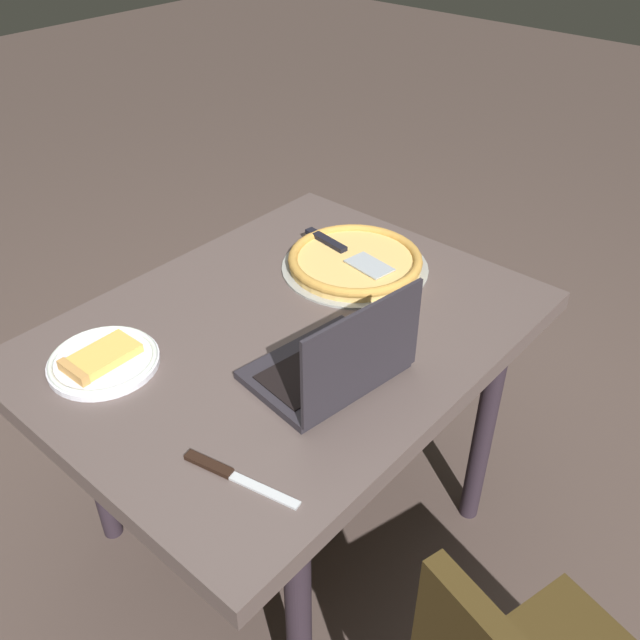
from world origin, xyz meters
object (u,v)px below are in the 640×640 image
pizza_plate (103,360)px  pizza_tray (355,261)px  dining_table (287,351)px  laptop (336,364)px  table_knife (229,474)px

pizza_plate → pizza_tray: bearing=166.8°
dining_table → laptop: bearing=70.9°
laptop → pizza_plate: (0.29, -0.41, -0.03)m
dining_table → laptop: laptop is taller
pizza_tray → laptop: bearing=33.7°
dining_table → pizza_tray: 0.32m
dining_table → pizza_tray: bearing=-172.2°
dining_table → table_knife: (0.39, 0.23, 0.08)m
pizza_plate → pizza_tray: 0.68m
dining_table → pizza_plate: pizza_plate is taller
laptop → table_knife: (0.32, 0.02, -0.04)m
dining_table → pizza_plate: (0.36, -0.20, 0.09)m
table_knife → pizza_tray: bearing=-158.6°
laptop → pizza_tray: size_ratio=0.87×
laptop → pizza_plate: 0.50m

